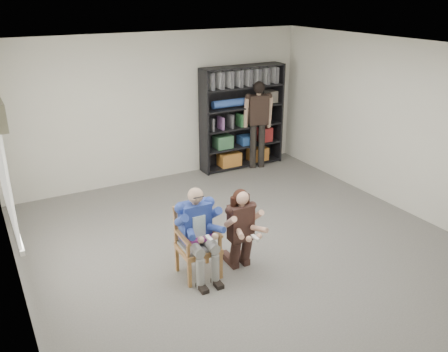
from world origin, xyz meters
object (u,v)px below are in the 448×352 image
armchair (198,243)px  standing_man (258,126)px  seated_man (198,233)px  bookshelf (242,118)px  kneeling_woman (242,230)px

armchair → standing_man: bearing=48.5°
seated_man → bookshelf: bearing=53.1°
armchair → bookshelf: bookshelf is taller
armchair → seated_man: (0.00, 0.00, 0.14)m
kneeling_woman → standing_man: size_ratio=0.63×
armchair → standing_man: 4.21m
armchair → standing_man: standing_man is taller
kneeling_woman → standing_man: bearing=56.0°
seated_man → bookshelf: bookshelf is taller
bookshelf → kneeling_woman: bearing=-120.8°
bookshelf → standing_man: bearing=-43.4°
bookshelf → standing_man: 0.36m
armchair → bookshelf: (2.61, 3.29, 0.58)m
bookshelf → armchair: bearing=-128.5°
armchair → bookshelf: bearing=53.1°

